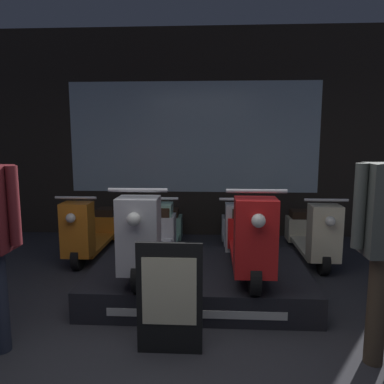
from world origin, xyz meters
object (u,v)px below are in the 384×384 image
at_px(scooter_backrow_0, 93,231).
at_px(scooter_backrow_2, 237,233).
at_px(scooter_backrow_3, 311,234).
at_px(scooter_display_right, 248,237).
at_px(scooter_backrow_1, 164,232).
at_px(price_sign_board, 170,298).
at_px(scooter_display_left, 150,236).

distance_m(scooter_backrow_0, scooter_backrow_2, 1.91).
relative_size(scooter_backrow_2, scooter_backrow_3, 1.00).
xyz_separation_m(scooter_display_right, scooter_backrow_0, (-1.94, 1.22, -0.27)).
bearing_deg(scooter_display_right, scooter_backrow_1, 128.85).
xyz_separation_m(scooter_backrow_2, scooter_backrow_3, (0.95, 0.00, 0.00)).
relative_size(scooter_backrow_1, price_sign_board, 1.95).
distance_m(scooter_backrow_0, price_sign_board, 2.57).
bearing_deg(scooter_backrow_3, scooter_display_right, -127.08).
bearing_deg(scooter_backrow_1, scooter_display_right, -51.15).
bearing_deg(scooter_backrow_0, scooter_display_right, -32.23).
distance_m(scooter_backrow_1, scooter_backrow_3, 1.91).
relative_size(scooter_display_right, scooter_backrow_3, 1.00).
relative_size(scooter_backrow_0, price_sign_board, 1.95).
height_order(scooter_backrow_1, scooter_backrow_3, same).
bearing_deg(scooter_display_left, scooter_backrow_3, 32.98).
bearing_deg(scooter_display_left, price_sign_board, -72.91).
distance_m(scooter_backrow_2, price_sign_board, 2.31).
distance_m(scooter_display_right, scooter_backrow_3, 1.56).
bearing_deg(scooter_display_left, scooter_backrow_2, 52.76).
xyz_separation_m(scooter_backrow_3, price_sign_board, (-1.58, -2.22, 0.09)).
xyz_separation_m(scooter_backrow_1, scooter_backrow_3, (1.91, 0.00, 0.00)).
bearing_deg(price_sign_board, scooter_backrow_2, 74.36).
bearing_deg(scooter_backrow_3, scooter_display_left, -147.02).
distance_m(scooter_display_left, scooter_backrow_1, 1.25).
bearing_deg(scooter_display_left, scooter_backrow_1, 91.17).
height_order(scooter_backrow_2, price_sign_board, scooter_backrow_2).
xyz_separation_m(scooter_display_right, price_sign_board, (-0.65, -1.00, -0.18)).
bearing_deg(scooter_backrow_0, scooter_backrow_3, 0.00).
distance_m(scooter_display_right, scooter_backrow_0, 2.31).
xyz_separation_m(scooter_backrow_1, scooter_backrow_2, (0.95, 0.00, 0.00)).
height_order(scooter_display_left, scooter_backrow_2, scooter_display_left).
relative_size(scooter_backrow_0, scooter_backrow_1, 1.00).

